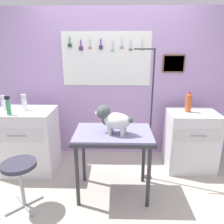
{
  "coord_description": "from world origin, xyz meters",
  "views": [
    {
      "loc": [
        0.06,
        -2.13,
        1.78
      ],
      "look_at": [
        0.01,
        0.12,
        1.07
      ],
      "focal_mm": 34.85,
      "sensor_mm": 36.0,
      "label": 1
    }
  ],
  "objects": [
    {
      "name": "ground",
      "position": [
        0.0,
        0.0,
        -0.02
      ],
      "size": [
        4.4,
        4.0,
        0.04
      ],
      "primitive_type": "cube",
      "color": "#B1AA9B"
    },
    {
      "name": "rear_wall_panel",
      "position": [
        0.0,
        1.28,
        1.16
      ],
      "size": [
        4.0,
        0.11,
        2.3
      ],
      "color": "#B695CD",
      "rests_on": "ground"
    },
    {
      "name": "grooming_table",
      "position": [
        0.02,
        0.17,
        0.72
      ],
      "size": [
        0.91,
        0.59,
        0.82
      ],
      "color": "#2D2D33",
      "rests_on": "ground"
    },
    {
      "name": "grooming_arm",
      "position": [
        0.48,
        0.49,
        0.81
      ],
      "size": [
        0.3,
        0.11,
        1.73
      ],
      "color": "#2D2D33",
      "rests_on": "ground"
    },
    {
      "name": "dog",
      "position": [
        0.01,
        0.13,
        0.99
      ],
      "size": [
        0.43,
        0.28,
        0.32
      ],
      "color": "silver",
      "rests_on": "grooming_table"
    },
    {
      "name": "counter_left",
      "position": [
        -1.22,
        0.67,
        0.46
      ],
      "size": [
        0.8,
        0.58,
        0.91
      ],
      "color": "silver",
      "rests_on": "ground"
    },
    {
      "name": "cabinet_right",
      "position": [
        1.13,
        0.79,
        0.43
      ],
      "size": [
        0.68,
        0.54,
        0.86
      ],
      "color": "silver",
      "rests_on": "ground"
    },
    {
      "name": "stool",
      "position": [
        -0.99,
        -0.1,
        0.47
      ],
      "size": [
        0.37,
        0.37,
        0.56
      ],
      "color": "#9E9EA3",
      "rests_on": "ground"
    },
    {
      "name": "spray_bottle_tall",
      "position": [
        -1.19,
        0.68,
        1.01
      ],
      "size": [
        0.06,
        0.06,
        0.22
      ],
      "color": "white",
      "rests_on": "counter_left"
    },
    {
      "name": "pump_bottle_white",
      "position": [
        -1.5,
        0.71,
        1.0
      ],
      "size": [
        0.06,
        0.06,
        0.2
      ],
      "color": "white",
      "rests_on": "counter_left"
    },
    {
      "name": "shampoo_bottle",
      "position": [
        -1.31,
        0.48,
        1.02
      ],
      "size": [
        0.06,
        0.06,
        0.25
      ],
      "color": "#3E9B64",
      "rests_on": "counter_left"
    },
    {
      "name": "soda_bottle",
      "position": [
        1.06,
        0.82,
        1.0
      ],
      "size": [
        0.08,
        0.08,
        0.29
      ],
      "color": "#BD5126",
      "rests_on": "cabinet_right"
    }
  ]
}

